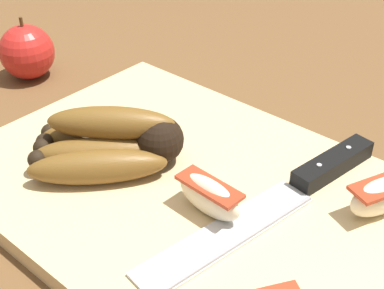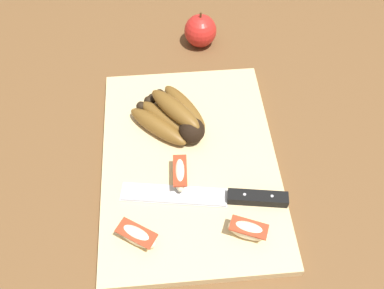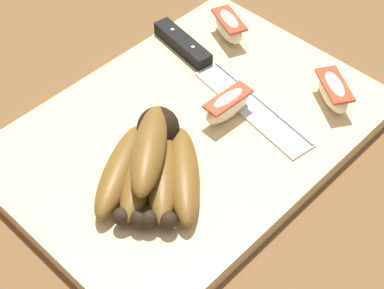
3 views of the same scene
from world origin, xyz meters
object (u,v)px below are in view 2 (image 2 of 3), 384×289
Objects in this scene: chefs_knife at (228,197)px; whole_apple at (200,31)px; banana_bunch at (173,117)px; apple_wedge_middle at (248,230)px; apple_wedge_near at (183,174)px; apple_wedge_far at (137,236)px.

whole_apple is (0.42, 0.01, 0.01)m from chefs_knife.
chefs_knife is 0.42m from whole_apple.
banana_bunch is at bearing 163.22° from whole_apple.
banana_bunch is 2.42× the size of apple_wedge_middle.
banana_bunch is 1.95× the size of whole_apple.
chefs_knife is 4.11× the size of apple_wedge_near.
whole_apple is (0.49, 0.03, -0.00)m from apple_wedge_middle.
banana_bunch is at bearing 23.38° from apple_wedge_middle.
banana_bunch is 0.12m from apple_wedge_near.
apple_wedge_near reaches higher than apple_wedge_far.
apple_wedge_middle is at bearing -156.62° from banana_bunch.
apple_wedge_middle reaches higher than chefs_knife.
whole_apple reaches higher than apple_wedge_near.
whole_apple is at bearing 0.81° from chefs_knife.
apple_wedge_middle is 0.17m from apple_wedge_far.
whole_apple reaches higher than banana_bunch.
apple_wedge_middle is 0.96× the size of apple_wedge_far.
apple_wedge_near is 1.00× the size of apple_wedge_middle.
banana_bunch is 2.41× the size of apple_wedge_near.
banana_bunch is at bearing 3.70° from apple_wedge_near.
chefs_knife is at bearing -121.59° from apple_wedge_near.
apple_wedge_near is 0.13m from apple_wedge_far.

